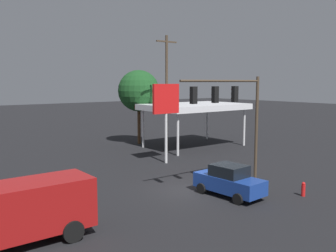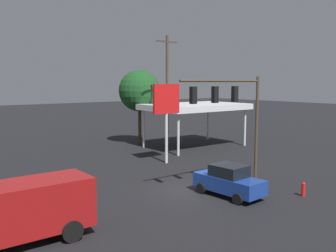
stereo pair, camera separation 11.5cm
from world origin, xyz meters
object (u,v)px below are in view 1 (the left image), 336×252
utility_pole (167,92)px  fire_hydrant (303,189)px  street_tree (139,91)px  traffic_signal_assembly (232,106)px  sedan_waiting (229,181)px  price_sign (166,104)px  delivery_truck (6,209)px

utility_pole → fire_hydrant: 17.61m
utility_pole → street_tree: 5.90m
traffic_signal_assembly → street_tree: (-5.36, -18.75, 0.53)m
sedan_waiting → price_sign: bearing=161.4°
sedan_waiting → street_tree: size_ratio=0.54×
sedan_waiting → delivery_truck: bearing=-96.4°
delivery_truck → fire_hydrant: 16.65m
delivery_truck → street_tree: size_ratio=0.82×
price_sign → sedan_waiting: price_sign is taller
utility_pole → street_tree: (-0.62, -5.87, -0.05)m
sedan_waiting → street_tree: bearing=158.6°
traffic_signal_assembly → sedan_waiting: size_ratio=1.62×
traffic_signal_assembly → utility_pole: bearing=-110.2°
utility_pole → delivery_truck: size_ratio=1.67×
traffic_signal_assembly → price_sign: (-1.63, -8.93, -0.29)m
utility_pole → price_sign: bearing=51.8°
traffic_signal_assembly → street_tree: bearing=-106.0°
sedan_waiting → fire_hydrant: size_ratio=5.11×
utility_pole → sedan_waiting: size_ratio=2.53×
price_sign → fire_hydrant: bearing=94.0°
street_tree → fire_hydrant: 23.27m
street_tree → sedan_waiting: bearing=71.9°
delivery_truck → fire_hydrant: bearing=167.6°
traffic_signal_assembly → price_sign: traffic_signal_assembly is taller
utility_pole → fire_hydrant: utility_pole is taller
sedan_waiting → delivery_truck: delivery_truck is taller
traffic_signal_assembly → fire_hydrant: 6.67m
traffic_signal_assembly → street_tree: street_tree is taller
price_sign → street_tree: bearing=-110.8°
price_sign → sedan_waiting: (2.66, 9.78, -4.16)m
price_sign → street_tree: (-3.73, -9.82, 0.83)m
utility_pole → fire_hydrant: bearing=82.3°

